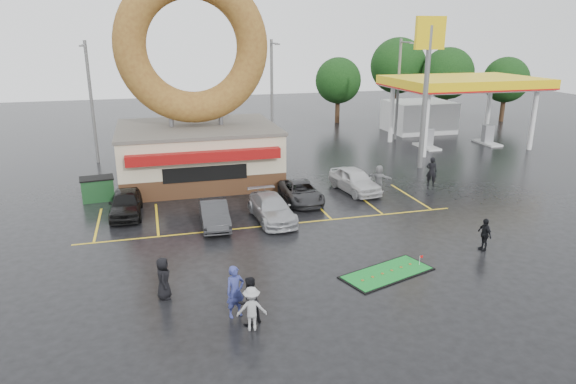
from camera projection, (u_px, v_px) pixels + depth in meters
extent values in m
plane|color=black|center=(295.00, 251.00, 23.48)|extent=(120.00, 120.00, 0.00)
cube|color=#472B19|center=(199.00, 171.00, 34.51)|extent=(10.00, 8.00, 1.20)
cube|color=beige|center=(198.00, 146.00, 33.99)|extent=(10.00, 8.00, 2.30)
cube|color=#59544C|center=(197.00, 127.00, 33.62)|extent=(10.20, 8.20, 0.20)
cube|color=maroon|center=(205.00, 157.00, 29.96)|extent=(9.00, 0.60, 0.60)
cylinder|color=slate|center=(171.00, 118.00, 33.00)|extent=(0.30, 0.30, 1.20)
cylinder|color=slate|center=(221.00, 115.00, 33.81)|extent=(0.30, 0.30, 1.20)
torus|color=brown|center=(192.00, 46.00, 32.09)|extent=(9.60, 2.00, 9.60)
cylinder|color=silver|center=(426.00, 126.00, 40.31)|extent=(0.40, 0.40, 5.00)
cylinder|color=silver|center=(533.00, 120.00, 42.83)|extent=(0.40, 0.40, 5.00)
cylinder|color=silver|center=(392.00, 114.00, 45.83)|extent=(0.40, 0.40, 5.00)
cylinder|color=silver|center=(488.00, 110.00, 48.35)|extent=(0.40, 0.40, 5.00)
cube|color=silver|center=(463.00, 85.00, 43.51)|extent=(12.00, 8.00, 0.50)
cube|color=yellow|center=(464.00, 81.00, 43.42)|extent=(12.30, 8.30, 0.70)
cube|color=#99999E|center=(427.00, 137.00, 44.06)|extent=(0.90, 0.60, 1.60)
cube|color=#99999E|center=(488.00, 134.00, 45.56)|extent=(0.90, 0.60, 1.60)
cube|color=silver|center=(419.00, 116.00, 51.07)|extent=(6.00, 5.00, 3.00)
cylinder|color=slate|center=(425.00, 99.00, 36.30)|extent=(0.36, 0.36, 10.00)
cube|color=yellow|center=(430.00, 33.00, 34.95)|extent=(2.20, 0.30, 2.20)
cylinder|color=slate|center=(92.00, 103.00, 38.03)|extent=(0.24, 0.24, 9.00)
cylinder|color=slate|center=(83.00, 45.00, 35.85)|extent=(0.12, 2.00, 0.12)
cube|color=slate|center=(82.00, 46.00, 34.94)|extent=(0.40, 0.18, 0.12)
cylinder|color=slate|center=(272.00, 96.00, 42.47)|extent=(0.24, 0.24, 9.00)
cylinder|color=slate|center=(274.00, 43.00, 40.29)|extent=(0.12, 2.00, 0.12)
cube|color=slate|center=(277.00, 44.00, 39.39)|extent=(0.40, 0.18, 0.12)
cylinder|color=slate|center=(398.00, 90.00, 46.41)|extent=(0.24, 0.24, 9.00)
cylinder|color=slate|center=(406.00, 42.00, 44.23)|extent=(0.12, 2.00, 0.12)
cube|color=slate|center=(412.00, 43.00, 43.32)|extent=(0.40, 0.18, 0.12)
cylinder|color=#332114|center=(445.00, 108.00, 57.20)|extent=(0.50, 0.50, 2.88)
sphere|color=black|center=(448.00, 73.00, 56.07)|extent=(5.60, 5.60, 5.60)
cylinder|color=#332114|center=(502.00, 110.00, 56.92)|extent=(0.50, 0.50, 2.52)
sphere|color=black|center=(506.00, 80.00, 55.94)|extent=(4.90, 4.90, 4.90)
cylinder|color=#332114|center=(396.00, 103.00, 59.82)|extent=(0.50, 0.50, 3.24)
sphere|color=black|center=(398.00, 66.00, 58.56)|extent=(6.30, 6.30, 6.30)
cylinder|color=#332114|center=(337.00, 111.00, 56.08)|extent=(0.50, 0.50, 2.52)
sphere|color=black|center=(338.00, 80.00, 55.09)|extent=(4.90, 4.90, 4.90)
imported|color=black|center=(126.00, 203.00, 27.80)|extent=(1.76, 4.15, 1.40)
imported|color=#2D2D2F|center=(214.00, 214.00, 26.35)|extent=(1.49, 3.96, 1.29)
imported|color=#A7A7AC|center=(272.00, 208.00, 27.13)|extent=(2.07, 4.59, 1.30)
imported|color=#2D2D2F|center=(301.00, 192.00, 30.10)|extent=(2.01, 4.28, 1.18)
imported|color=silver|center=(355.00, 180.00, 31.94)|extent=(2.35, 4.58, 1.49)
imported|color=navy|center=(235.00, 292.00, 17.85)|extent=(0.80, 0.64, 1.89)
imported|color=black|center=(249.00, 301.00, 17.37)|extent=(1.05, 0.96, 1.74)
imported|color=#99999C|center=(252.00, 309.00, 17.07)|extent=(1.09, 0.73, 1.56)
imported|color=black|center=(163.00, 278.00, 19.10)|extent=(0.59, 0.84, 1.63)
imported|color=black|center=(484.00, 234.00, 23.38)|extent=(0.37, 0.89, 1.52)
imported|color=gray|center=(379.00, 178.00, 31.92)|extent=(1.43, 1.51, 1.70)
imported|color=black|center=(432.00, 171.00, 33.10)|extent=(0.83, 0.79, 1.91)
cube|color=#1B4822|center=(98.00, 189.00, 30.40)|extent=(1.93, 1.40, 1.30)
cube|color=black|center=(387.00, 273.00, 21.26)|extent=(4.30, 2.88, 0.05)
cube|color=#157E2A|center=(387.00, 273.00, 21.26)|extent=(4.07, 2.65, 0.03)
cylinder|color=silver|center=(420.00, 261.00, 21.83)|extent=(0.02, 0.02, 0.45)
cube|color=red|center=(421.00, 257.00, 21.80)|extent=(0.14, 0.01, 0.10)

